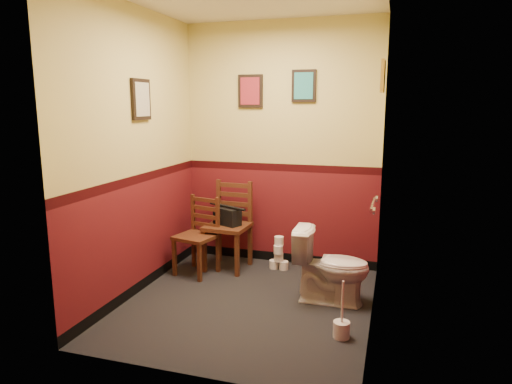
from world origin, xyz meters
TOP-DOWN VIEW (x-y plane):
  - floor at (0.00, 0.00)m, footprint 2.20×2.40m
  - wall_back at (0.00, 1.20)m, footprint 2.20×0.00m
  - wall_front at (0.00, -1.20)m, footprint 2.20×0.00m
  - wall_left at (-1.10, 0.00)m, footprint 0.00×2.40m
  - wall_right at (1.10, 0.00)m, footprint 0.00×2.40m
  - grab_bar at (1.07, 0.25)m, footprint 0.05×0.56m
  - framed_print_back_a at (-0.35, 1.18)m, footprint 0.28×0.04m
  - framed_print_back_b at (0.25, 1.18)m, footprint 0.26×0.04m
  - framed_print_left at (-1.08, 0.10)m, footprint 0.04×0.30m
  - framed_print_right at (1.08, 0.60)m, footprint 0.04×0.34m
  - toilet at (0.72, 0.26)m, footprint 0.70×0.39m
  - toilet_brush at (0.90, -0.39)m, footprint 0.13×0.13m
  - chair_left at (-0.75, 0.59)m, footprint 0.47×0.47m
  - chair_right at (-0.50, 0.85)m, footprint 0.47×0.47m
  - handbag at (-0.50, 0.81)m, footprint 0.33×0.26m
  - tp_stack at (0.05, 0.95)m, footprint 0.21×0.13m

SIDE VIEW (x-z plane):
  - floor at x=0.00m, z-range 0.00..0.00m
  - toilet_brush at x=0.90m, z-range -0.16..0.31m
  - tp_stack at x=0.05m, z-range -0.03..0.35m
  - toilet at x=0.72m, z-range 0.00..0.68m
  - chair_left at x=-0.75m, z-range 0.00..0.83m
  - chair_right at x=-0.50m, z-range 0.00..0.97m
  - handbag at x=-0.50m, z-range 0.49..0.71m
  - grab_bar at x=1.07m, z-range 0.92..0.98m
  - wall_back at x=0.00m, z-range 0.00..2.70m
  - wall_front at x=0.00m, z-range 0.00..2.70m
  - wall_left at x=-1.10m, z-range 0.00..2.70m
  - wall_right at x=1.10m, z-range 0.00..2.70m
  - framed_print_left at x=-1.08m, z-range 1.66..2.04m
  - framed_print_back_a at x=-0.35m, z-range 1.77..2.13m
  - framed_print_back_b at x=0.25m, z-range 1.83..2.17m
  - framed_print_right at x=1.08m, z-range 1.91..2.19m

